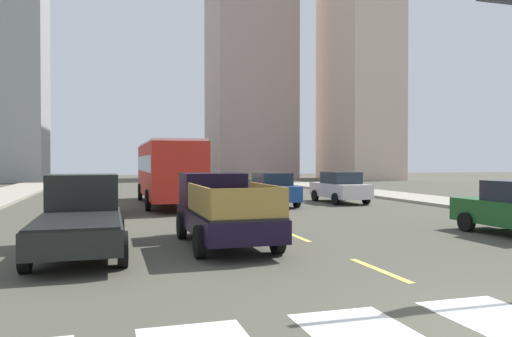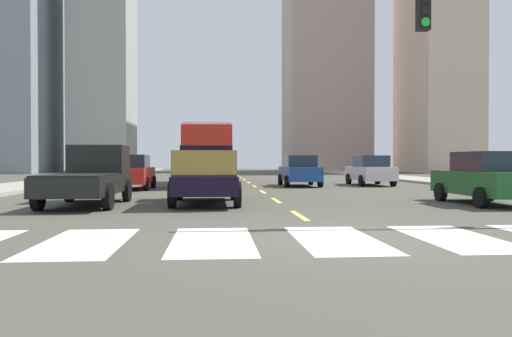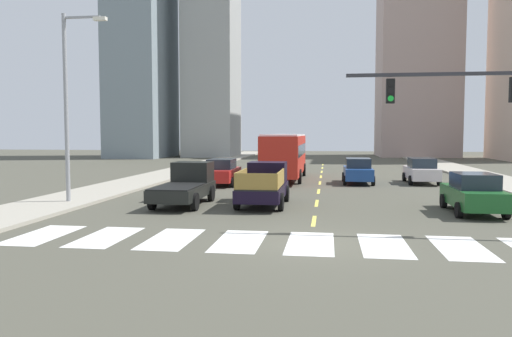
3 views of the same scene
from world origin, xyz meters
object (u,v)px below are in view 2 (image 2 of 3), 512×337
(pickup_stakebed, at_px, (206,175))
(sedan_far, at_px, (486,178))
(pickup_dark, at_px, (91,176))
(sedan_near_left, at_px, (132,172))
(sedan_mid, at_px, (370,170))
(city_bus, at_px, (208,152))
(sedan_near_right, at_px, (300,171))

(pickup_stakebed, relative_size, sedan_far, 1.18)
(pickup_stakebed, xyz_separation_m, pickup_dark, (-3.74, -0.42, -0.02))
(pickup_dark, bearing_deg, sedan_near_left, 93.19)
(sedan_far, relative_size, sedan_near_left, 1.00)
(sedan_mid, bearing_deg, pickup_stakebed, -131.55)
(city_bus, xyz_separation_m, sedan_near_right, (5.13, -2.11, -1.09))
(sedan_near_left, bearing_deg, pickup_stakebed, -62.42)
(sedan_near_right, bearing_deg, sedan_far, -69.20)
(sedan_mid, height_order, sedan_near_left, same)
(pickup_stakebed, height_order, city_bus, city_bus)
(sedan_mid, bearing_deg, pickup_dark, -140.18)
(city_bus, height_order, sedan_far, city_bus)
(sedan_mid, xyz_separation_m, sedan_near_left, (-13.13, -3.04, 0.00))
(pickup_dark, bearing_deg, pickup_stakebed, 8.89)
(pickup_dark, relative_size, sedan_far, 1.18)
(city_bus, bearing_deg, sedan_mid, -10.87)
(pickup_dark, distance_m, sedan_near_right, 14.16)
(sedan_mid, height_order, sedan_far, same)
(pickup_dark, relative_size, sedan_near_left, 1.18)
(sedan_near_right, bearing_deg, sedan_mid, 10.86)
(pickup_dark, bearing_deg, city_bus, 77.12)
(sedan_near_right, distance_m, sedan_mid, 4.30)
(pickup_dark, xyz_separation_m, city_bus, (3.65, 13.22, 1.03))
(sedan_mid, distance_m, sedan_near_left, 13.47)
(sedan_near_right, xyz_separation_m, sedan_near_left, (-8.87, -2.38, 0.00))
(city_bus, bearing_deg, pickup_stakebed, -91.61)
(sedan_near_right, distance_m, sedan_near_left, 9.19)
(sedan_near_right, relative_size, sedan_near_left, 1.00)
(pickup_dark, xyz_separation_m, sedan_near_right, (8.77, 11.11, -0.06))
(pickup_dark, height_order, sedan_near_left, pickup_dark)
(city_bus, relative_size, sedan_near_right, 2.45)
(sedan_near_right, relative_size, sedan_mid, 1.00)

